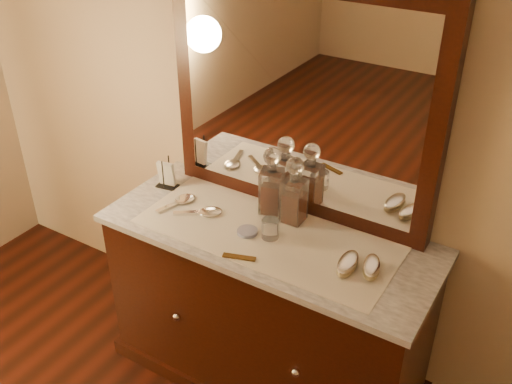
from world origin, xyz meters
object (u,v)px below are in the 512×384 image
at_px(dresser_cabinet, 267,310).
at_px(brush_far, 371,267).
at_px(pin_dish, 247,232).
at_px(brush_near, 348,264).
at_px(decanter_right, 294,197).
at_px(comb, 239,257).
at_px(decanter_left, 272,187).
at_px(hand_mirror_outer, 182,200).
at_px(hand_mirror_inner, 206,212).
at_px(napkin_rack, 167,175).
at_px(mirror_frame, 301,102).

xyz_separation_m(dresser_cabinet, brush_far, (0.47, -0.02, 0.46)).
xyz_separation_m(pin_dish, brush_far, (0.54, 0.04, 0.01)).
height_order(brush_near, brush_far, brush_near).
bearing_deg(decanter_right, pin_dish, -121.96).
height_order(decanter_right, brush_far, decanter_right).
bearing_deg(comb, decanter_right, 62.63).
xyz_separation_m(comb, brush_near, (0.39, 0.16, 0.02)).
distance_m(decanter_left, hand_mirror_outer, 0.43).
bearing_deg(dresser_cabinet, decanter_left, 116.16).
bearing_deg(brush_far, pin_dish, -176.15).
distance_m(pin_dish, brush_near, 0.45).
bearing_deg(hand_mirror_inner, decanter_right, 24.01).
xyz_separation_m(napkin_rack, brush_far, (1.07, -0.09, -0.04)).
height_order(brush_far, hand_mirror_outer, brush_far).
bearing_deg(mirror_frame, hand_mirror_inner, -138.11).
height_order(napkin_rack, decanter_right, decanter_right).
height_order(pin_dish, comb, pin_dish).
distance_m(dresser_cabinet, hand_mirror_inner, 0.55).
height_order(mirror_frame, brush_near, mirror_frame).
bearing_deg(pin_dish, mirror_frame, 77.10).
distance_m(pin_dish, decanter_left, 0.23).
height_order(pin_dish, decanter_right, decanter_right).
xyz_separation_m(brush_near, brush_far, (0.08, 0.03, -0.00)).
relative_size(pin_dish, decanter_right, 0.28).
height_order(mirror_frame, decanter_left, mirror_frame).
bearing_deg(dresser_cabinet, brush_near, -7.71).
bearing_deg(pin_dish, hand_mirror_inner, 172.52).
bearing_deg(comb, hand_mirror_outer, 136.24).
distance_m(comb, hand_mirror_inner, 0.35).
relative_size(mirror_frame, napkin_rack, 8.00).
bearing_deg(mirror_frame, comb, -90.78).
relative_size(pin_dish, brush_far, 0.54).
bearing_deg(mirror_frame, decanter_right, -67.82).
height_order(brush_far, hand_mirror_inner, brush_far).
height_order(dresser_cabinet, mirror_frame, mirror_frame).
bearing_deg(napkin_rack, comb, -25.81).
bearing_deg(hand_mirror_inner, brush_near, -2.15).
distance_m(comb, brush_near, 0.42).
bearing_deg(brush_near, mirror_frame, 142.18).
bearing_deg(brush_far, dresser_cabinet, 177.47).
relative_size(dresser_cabinet, napkin_rack, 9.33).
bearing_deg(napkin_rack, mirror_frame, 16.11).
xyz_separation_m(mirror_frame, napkin_rack, (-0.60, -0.17, -0.44)).
relative_size(hand_mirror_outer, hand_mirror_inner, 1.03).
bearing_deg(decanter_left, napkin_rack, -172.14).
bearing_deg(brush_far, napkin_rack, 175.07).
bearing_deg(hand_mirror_outer, mirror_frame, 29.02).
relative_size(dresser_cabinet, brush_near, 8.45).
bearing_deg(pin_dish, decanter_left, 90.55).
height_order(decanter_left, hand_mirror_inner, decanter_left).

